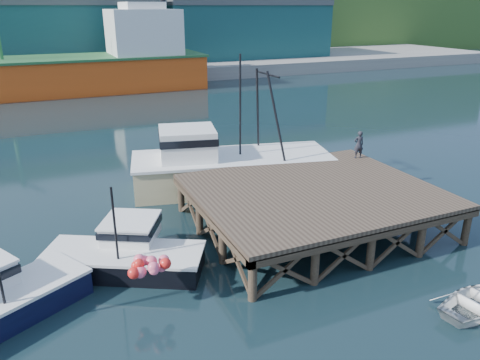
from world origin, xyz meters
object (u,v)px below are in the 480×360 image
boat_black (126,252)px  trawler (228,162)px  dockworker (359,145)px  dinghy (479,302)px

boat_black → trawler: bearing=71.1°
boat_black → dockworker: size_ratio=4.25×
trawler → boat_black: bearing=-124.3°
boat_black → trawler: size_ratio=0.55×
trawler → dinghy: size_ratio=3.59×
boat_black → trawler: (7.85, 7.24, 0.93)m
dockworker → trawler: bearing=-14.5°
boat_black → trawler: 10.72m
dinghy → dockworker: (3.36, 12.15, 2.60)m
trawler → dinghy: trawler is taller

